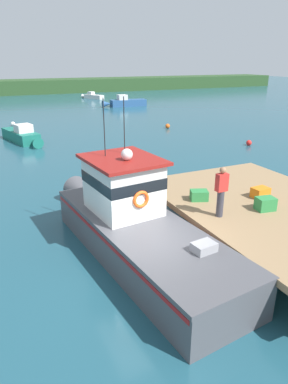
% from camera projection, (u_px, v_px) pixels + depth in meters
% --- Properties ---
extents(ground_plane, '(200.00, 200.00, 0.00)m').
position_uv_depth(ground_plane, '(145.00, 271.00, 10.31)').
color(ground_plane, '#1E4C5B').
extents(dock, '(6.00, 9.00, 1.20)m').
position_uv_depth(dock, '(272.00, 210.00, 11.83)').
color(dock, '#4C3D2D').
rests_on(dock, ground).
extents(main_fishing_boat, '(3.36, 9.94, 4.80)m').
position_uv_depth(main_fishing_boat, '(133.00, 223.00, 11.01)').
color(main_fishing_boat, '#4C4C51').
rests_on(main_fishing_boat, ground).
extents(crate_stack_mid_dock, '(0.63, 0.48, 0.37)m').
position_uv_depth(crate_stack_mid_dock, '(260.00, 192.00, 12.52)').
color(crate_stack_mid_dock, orange).
rests_on(crate_stack_mid_dock, dock).
extents(crate_stack_near_edge, '(0.72, 0.63, 0.35)m').
position_uv_depth(crate_stack_near_edge, '(199.00, 195.00, 12.27)').
color(crate_stack_near_edge, '#2D8442').
rests_on(crate_stack_near_edge, dock).
extents(crate_single_far, '(0.66, 0.53, 0.43)m').
position_uv_depth(crate_single_far, '(265.00, 204.00, 11.44)').
color(crate_single_far, '#2D8442').
rests_on(crate_single_far, dock).
extents(deckhand_by_the_boat, '(0.36, 0.22, 1.63)m').
position_uv_depth(deckhand_by_the_boat, '(221.00, 191.00, 10.75)').
color(deckhand_by_the_boat, '#383842').
rests_on(deckhand_by_the_boat, dock).
extents(moored_boat_far_right, '(2.86, 4.08, 1.08)m').
position_uv_depth(moored_boat_far_right, '(93.00, 96.00, 55.69)').
color(moored_boat_far_right, silver).
rests_on(moored_boat_far_right, ground).
extents(moored_boat_outer_mooring, '(6.02, 1.83, 1.51)m').
position_uv_depth(moored_boat_outer_mooring, '(125.00, 102.00, 46.46)').
color(moored_boat_outer_mooring, '#285184').
rests_on(moored_boat_outer_mooring, ground).
extents(moored_boat_far_left, '(2.43, 5.56, 1.39)m').
position_uv_depth(moored_boat_far_left, '(23.00, 136.00, 26.27)').
color(moored_boat_far_left, '#196B5B').
rests_on(moored_boat_far_left, ground).
extents(mooring_buoy_inshore, '(0.42, 0.42, 0.42)m').
position_uv_depth(mooring_buoy_inshore, '(168.00, 126.00, 31.61)').
color(mooring_buoy_inshore, '#EA5B19').
rests_on(mooring_buoy_inshore, ground).
extents(mooring_buoy_outer, '(0.41, 0.41, 0.41)m').
position_uv_depth(mooring_buoy_outer, '(13.00, 124.00, 32.68)').
color(mooring_buoy_outer, silver).
rests_on(mooring_buoy_outer, ground).
extents(mooring_buoy_spare_mooring, '(0.40, 0.40, 0.40)m').
position_uv_depth(mooring_buoy_spare_mooring, '(249.00, 143.00, 25.28)').
color(mooring_buoy_spare_mooring, red).
rests_on(mooring_buoy_spare_mooring, ground).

